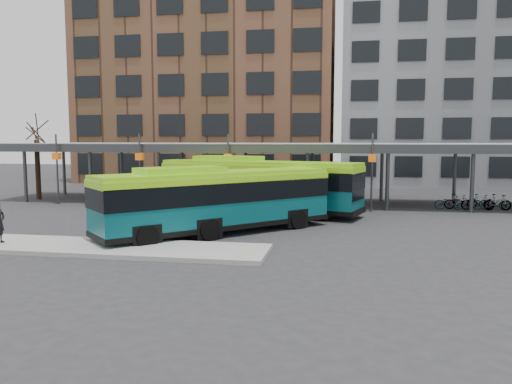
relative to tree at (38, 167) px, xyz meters
name	(u,v)px	position (x,y,z in m)	size (l,w,h in m)	color
ground	(244,240)	(18.00, -12.00, -2.43)	(120.00, 120.00, 0.00)	#28282B
boarding_island	(97,247)	(12.50, -15.00, -2.34)	(14.00, 3.00, 0.18)	gray
canopy	(280,147)	(17.94, 0.87, 1.47)	(40.00, 6.53, 4.80)	#999B9E
tree	(38,167)	(0.00, 0.00, 0.00)	(1.64, 1.64, 5.60)	black
building_brick	(212,79)	(8.00, 20.00, 8.57)	(26.00, 14.00, 22.00)	brown
building_grey	(465,83)	(34.00, 20.00, 7.57)	(24.00, 14.00, 20.00)	slate
bus_front	(217,199)	(16.49, -10.85, -0.76)	(10.00, 9.99, 3.21)	#074D53
bus_rear	(257,184)	(17.18, -3.89, -0.65)	(12.64, 6.16, 3.42)	#074D53
bike_rack	(493,202)	(31.67, 0.01, -1.96)	(6.91, 1.39, 1.07)	slate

